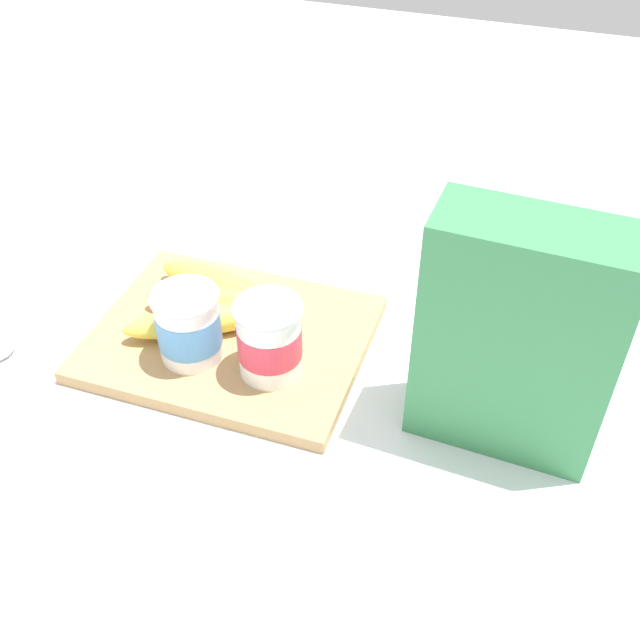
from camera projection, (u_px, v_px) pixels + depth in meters
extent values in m
plane|color=white|center=(231.00, 343.00, 0.88)|extent=(2.40, 2.40, 0.00)
cube|color=tan|center=(231.00, 338.00, 0.88)|extent=(0.31, 0.25, 0.02)
cube|color=#38844C|center=(517.00, 339.00, 0.70)|extent=(0.18, 0.09, 0.25)
cylinder|color=white|center=(270.00, 341.00, 0.80)|extent=(0.07, 0.07, 0.09)
cylinder|color=#DB384C|center=(270.00, 341.00, 0.80)|extent=(0.07, 0.07, 0.04)
cylinder|color=silver|center=(268.00, 308.00, 0.77)|extent=(0.07, 0.07, 0.00)
cylinder|color=white|center=(189.00, 327.00, 0.82)|extent=(0.07, 0.07, 0.08)
cylinder|color=#5193D1|center=(189.00, 327.00, 0.82)|extent=(0.07, 0.07, 0.04)
cylinder|color=silver|center=(184.00, 297.00, 0.79)|extent=(0.07, 0.07, 0.00)
ellipsoid|color=#F0DB49|center=(222.00, 286.00, 0.91)|extent=(0.18, 0.07, 0.04)
ellipsoid|color=#F0DB49|center=(214.00, 301.00, 0.88)|extent=(0.17, 0.07, 0.04)
ellipsoid|color=#F0DB49|center=(205.00, 320.00, 0.86)|extent=(0.18, 0.13, 0.04)
cylinder|color=brown|center=(284.00, 314.00, 0.88)|extent=(0.01, 0.01, 0.02)
cylinder|color=silver|center=(29.00, 318.00, 0.91)|extent=(0.02, 0.11, 0.01)
ellipsoid|color=silver|center=(3.00, 350.00, 0.86)|extent=(0.03, 0.04, 0.01)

